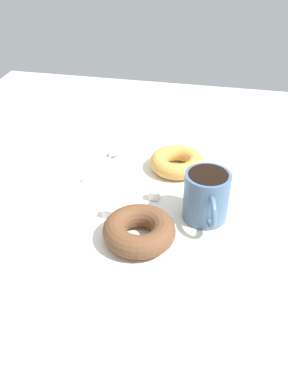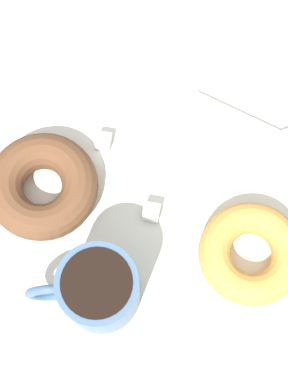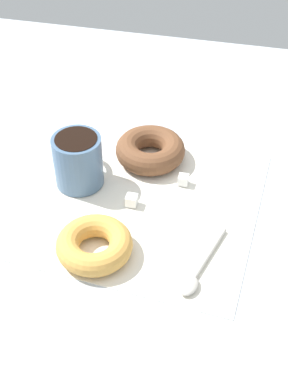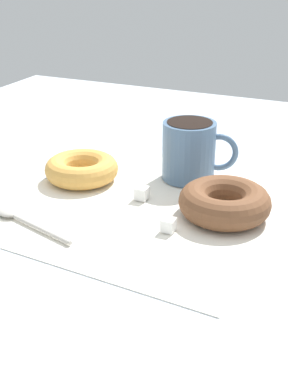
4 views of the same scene
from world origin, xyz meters
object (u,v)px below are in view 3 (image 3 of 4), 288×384
at_px(coffee_cup, 78,159).
at_px(sugar_cube, 132,199).
at_px(donut_near_cup, 94,245).
at_px(spoon, 196,276).
at_px(donut_far, 150,150).
at_px(sugar_cube_extra, 183,180).

height_order(coffee_cup, sugar_cube, coffee_cup).
bearing_deg(sugar_cube, donut_near_cup, 167.08).
bearing_deg(coffee_cup, spoon, -125.66).
xyz_separation_m(donut_near_cup, donut_far, (0.23, -0.03, 0.00)).
bearing_deg(sugar_cube_extra, donut_far, 52.85).
relative_size(coffee_cup, donut_near_cup, 1.01).
bearing_deg(spoon, coffee_cup, 54.34).
distance_m(spoon, sugar_cube_extra, 0.20).
bearing_deg(spoon, sugar_cube_extra, 15.26).
distance_m(donut_far, sugar_cube_extra, 0.09).
relative_size(donut_near_cup, sugar_cube, 6.32).
bearing_deg(sugar_cube, sugar_cube_extra, -47.08).
bearing_deg(donut_far, sugar_cube, 178.59).
bearing_deg(donut_near_cup, donut_far, -7.15).
bearing_deg(donut_near_cup, coffee_cup, 25.97).
distance_m(donut_near_cup, spoon, 0.15).
relative_size(donut_near_cup, donut_far, 0.92).
bearing_deg(donut_near_cup, sugar_cube, -12.92).
relative_size(donut_far, sugar_cube_extra, 7.37).
relative_size(donut_far, spoon, 0.86).
bearing_deg(sugar_cube, coffee_cup, 71.25).
relative_size(sugar_cube, sugar_cube_extra, 1.07).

